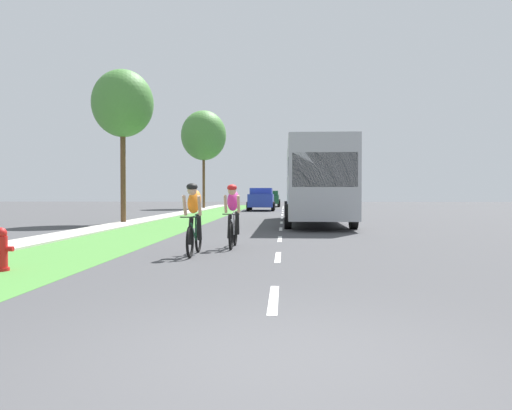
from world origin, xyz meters
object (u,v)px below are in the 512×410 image
object	(u,v)px
cyclist_lead	(194,218)
cyclist_trailing	(233,215)
pickup_dark_green	(269,199)
street_tree_far	(204,136)
bus_silver	(315,180)
street_tree_near	(123,104)
fire_hydrant_red	(1,250)
suv_blue	(261,199)

from	to	relation	value
cyclist_lead	cyclist_trailing	world-z (taller)	same
pickup_dark_green	street_tree_far	bearing A→B (deg)	-132.10
cyclist_lead	cyclist_trailing	size ratio (longest dim) A/B	1.00
bus_silver	street_tree_far	size ratio (longest dim) A/B	1.30
street_tree_near	pickup_dark_green	bearing A→B (deg)	78.78
cyclist_trailing	pickup_dark_green	bearing A→B (deg)	90.39
fire_hydrant_red	cyclist_trailing	distance (m)	5.48
cyclist_lead	bus_silver	bearing A→B (deg)	74.73
pickup_dark_green	street_tree_near	size ratio (longest dim) A/B	0.73
suv_blue	pickup_dark_green	xyz separation A→B (m)	(0.29, 11.95, -0.12)
bus_silver	suv_blue	xyz separation A→B (m)	(-3.23, 17.19, -1.03)
street_tree_near	street_tree_far	xyz separation A→B (m)	(0.05, 23.08, 1.18)
bus_silver	street_tree_near	bearing A→B (deg)	-177.65
fire_hydrant_red	pickup_dark_green	size ratio (longest dim) A/B	0.15
cyclist_lead	bus_silver	distance (m)	12.84
bus_silver	pickup_dark_green	distance (m)	29.31
street_tree_near	cyclist_lead	bearing A→B (deg)	-65.61
bus_silver	cyclist_trailing	bearing A→B (deg)	-103.98
street_tree_near	street_tree_far	bearing A→B (deg)	89.87
cyclist_lead	street_tree_far	xyz separation A→B (m)	(-5.38, 35.05, 5.82)
street_tree_far	cyclist_lead	bearing A→B (deg)	-81.27
fire_hydrant_red	cyclist_lead	world-z (taller)	cyclist_lead
bus_silver	suv_blue	size ratio (longest dim) A/B	2.47
street_tree_far	cyclist_trailing	bearing A→B (deg)	-79.71
suv_blue	cyclist_lead	bearing A→B (deg)	-90.26
cyclist_trailing	bus_silver	xyz separation A→B (m)	(2.67, 10.74, 1.17)
suv_blue	pickup_dark_green	bearing A→B (deg)	88.62
suv_blue	street_tree_far	distance (m)	9.66
suv_blue	street_tree_far	xyz separation A→B (m)	(-5.52, 5.52, 5.69)
fire_hydrant_red	street_tree_far	world-z (taller)	street_tree_far
pickup_dark_green	street_tree_far	xyz separation A→B (m)	(-5.80, -6.42, 5.81)
cyclist_lead	pickup_dark_green	xyz separation A→B (m)	(0.42, 41.48, 0.02)
cyclist_trailing	street_tree_far	world-z (taller)	street_tree_far
suv_blue	street_tree_near	bearing A→B (deg)	-107.59
pickup_dark_green	street_tree_far	world-z (taller)	street_tree_far
bus_silver	pickup_dark_green	xyz separation A→B (m)	(-2.95, 29.14, -1.15)
pickup_dark_green	cyclist_trailing	bearing A→B (deg)	-89.61
fire_hydrant_red	street_tree_far	bearing A→B (deg)	93.68
cyclist_lead	suv_blue	xyz separation A→B (m)	(0.14, 29.53, 0.14)
fire_hydrant_red	cyclist_lead	xyz separation A→B (m)	(2.97, 2.46, 0.44)
suv_blue	street_tree_far	world-z (taller)	street_tree_far
cyclist_lead	fire_hydrant_red	bearing A→B (deg)	-140.37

